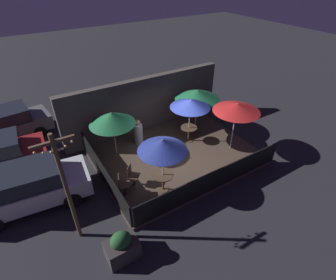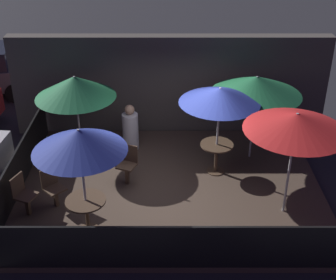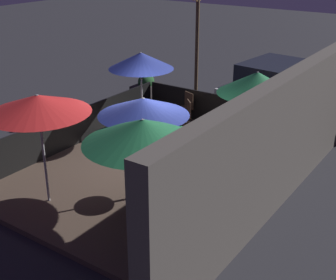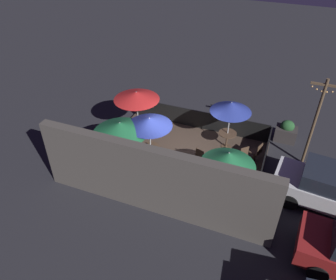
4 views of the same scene
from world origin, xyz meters
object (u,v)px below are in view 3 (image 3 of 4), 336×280
patio_chair_2 (185,115)px  parked_car_0 (271,85)px  patio_umbrella_0 (141,61)px  patio_umbrella_3 (257,83)px  light_post (197,40)px  dining_table_1 (145,171)px  patio_umbrella_4 (143,131)px  planter_box (146,91)px  dining_table_0 (142,114)px  patio_chair_0 (180,137)px  patio_umbrella_1 (144,107)px  patio_umbrella_2 (38,104)px  patio_chair_1 (186,107)px  patron_0 (240,151)px

patio_chair_2 → parked_car_0: 3.68m
patio_chair_2 → patio_umbrella_0: bearing=0.0°
patio_umbrella_3 → light_post: size_ratio=0.53×
patio_umbrella_0 → dining_table_1: size_ratio=2.96×
patio_umbrella_4 → patio_umbrella_0: bearing=-141.9°
planter_box → dining_table_0: bearing=34.9°
dining_table_0 → patio_chair_0: size_ratio=0.84×
patio_umbrella_1 → dining_table_0: (-2.79, -2.22, -1.43)m
patio_umbrella_4 → patio_chair_0: patio_umbrella_4 is taller
patio_umbrella_2 → planter_box: bearing=-160.2°
parked_car_0 → light_post: bearing=-60.2°
patio_chair_0 → dining_table_0: bearing=0.0°
planter_box → parked_car_0: size_ratio=0.26×
patio_umbrella_3 → planter_box: (-1.80, -4.83, -1.51)m
patio_umbrella_1 → planter_box: size_ratio=2.04×
patio_umbrella_1 → patio_umbrella_3: patio_umbrella_1 is taller
patio_chair_1 → patron_0: 3.48m
patio_umbrella_1 → patio_umbrella_3: bearing=165.3°
patio_chair_0 → patron_0: bearing=-156.3°
light_post → parked_car_0: bearing=113.8°
dining_table_0 → patio_chair_2: size_ratio=0.89×
patio_chair_0 → parked_car_0: (-5.05, 0.27, 0.19)m
patio_umbrella_0 → patio_umbrella_1: (2.79, 2.22, -0.09)m
patio_umbrella_1 → patio_umbrella_2: (1.33, -1.56, 0.13)m
dining_table_0 → patio_chair_0: bearing=68.3°
dining_table_0 → patio_chair_1: 1.52m
dining_table_0 → patio_chair_1: (-1.42, 0.55, -0.09)m
patio_umbrella_2 → parked_car_0: 8.71m
dining_table_1 → patio_chair_0: size_ratio=0.83×
dining_table_1 → patron_0: 2.44m
patio_chair_2 → light_post: size_ratio=0.23×
patio_umbrella_2 → patio_umbrella_0: bearing=-171.0°
patio_umbrella_1 → light_post: 6.63m
patio_umbrella_4 → patio_chair_0: size_ratio=2.31×
patio_chair_2 → planter_box: bearing=-76.1°
patio_umbrella_3 → planter_box: patio_umbrella_3 is taller
patio_umbrella_1 → patron_0: (-2.15, 1.15, -1.48)m
dining_table_0 → patron_0: (0.64, 3.37, -0.05)m
patron_0 → light_post: (-3.99, -3.64, 1.56)m
patio_umbrella_2 → patio_chair_1: (-5.54, -0.10, -1.64)m
patio_chair_2 → light_post: 3.18m
patio_umbrella_2 → patio_chair_0: 3.95m
patio_umbrella_3 → planter_box: 5.37m
planter_box → patio_chair_1: bearing=65.5°
patio_umbrella_0 → patio_chair_2: size_ratio=2.59×
patio_chair_2 → parked_car_0: (-3.49, 1.14, 0.24)m
patio_umbrella_3 → patio_chair_1: size_ratio=2.27×
dining_table_1 → patio_chair_1: 4.53m
patio_chair_0 → patio_umbrella_1: bearing=124.4°
dining_table_1 → patio_umbrella_4: bearing=36.9°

